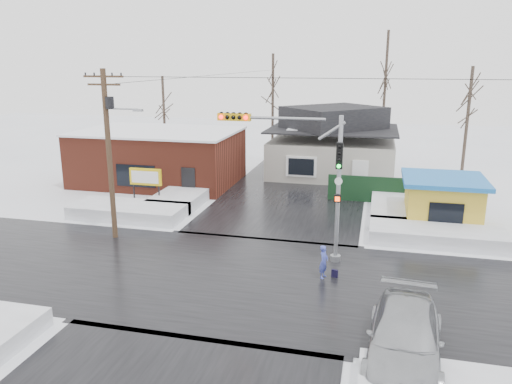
% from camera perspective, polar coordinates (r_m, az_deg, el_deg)
% --- Properties ---
extents(ground, '(120.00, 120.00, 0.00)m').
position_cam_1_polar(ground, '(22.52, -2.00, -9.82)').
color(ground, white).
rests_on(ground, ground).
extents(road_ns, '(10.00, 120.00, 0.02)m').
position_cam_1_polar(road_ns, '(22.51, -2.00, -9.80)').
color(road_ns, black).
rests_on(road_ns, ground).
extents(road_ew, '(120.00, 10.00, 0.02)m').
position_cam_1_polar(road_ew, '(22.51, -2.00, -9.80)').
color(road_ew, black).
rests_on(road_ew, ground).
extents(snowbank_nw, '(7.00, 3.00, 0.80)m').
position_cam_1_polar(snowbank_nw, '(31.73, -14.32, -2.11)').
color(snowbank_nw, white).
rests_on(snowbank_nw, ground).
extents(snowbank_ne, '(7.00, 3.00, 0.80)m').
position_cam_1_polar(snowbank_ne, '(28.35, 19.94, -4.58)').
color(snowbank_ne, white).
rests_on(snowbank_ne, ground).
extents(snowbank_nside_w, '(3.00, 8.00, 0.80)m').
position_cam_1_polar(snowbank_nside_w, '(35.27, -7.67, -0.08)').
color(snowbank_nside_w, white).
rests_on(snowbank_nside_w, ground).
extents(snowbank_nside_e, '(3.00, 8.00, 0.80)m').
position_cam_1_polar(snowbank_nside_e, '(32.96, 15.65, -1.57)').
color(snowbank_nside_e, white).
rests_on(snowbank_nside_e, ground).
extents(traffic_signal, '(6.05, 0.68, 7.00)m').
position_cam_1_polar(traffic_signal, '(23.38, 5.65, 2.78)').
color(traffic_signal, gray).
rests_on(traffic_signal, ground).
extents(utility_pole, '(3.15, 0.44, 9.00)m').
position_cam_1_polar(utility_pole, '(27.19, -16.38, 5.18)').
color(utility_pole, '#382619').
rests_on(utility_pole, ground).
extents(brick_building, '(12.20, 8.20, 4.12)m').
position_cam_1_polar(brick_building, '(40.03, -11.03, 4.02)').
color(brick_building, maroon).
rests_on(brick_building, ground).
extents(marquee_sign, '(2.20, 0.21, 2.55)m').
position_cam_1_polar(marquee_sign, '(33.48, -12.51, 1.58)').
color(marquee_sign, black).
rests_on(marquee_sign, ground).
extents(house, '(10.40, 8.40, 5.76)m').
position_cam_1_polar(house, '(42.38, 8.75, 5.46)').
color(house, '#A9A398').
rests_on(house, ground).
extents(kiosk, '(4.60, 4.60, 2.88)m').
position_cam_1_polar(kiosk, '(30.96, 20.50, -0.97)').
color(kiosk, gold).
rests_on(kiosk, ground).
extents(fence, '(8.00, 0.12, 1.80)m').
position_cam_1_polar(fence, '(34.74, 14.81, 0.18)').
color(fence, black).
rests_on(fence, ground).
extents(tree_far_left, '(3.00, 3.00, 10.00)m').
position_cam_1_polar(tree_far_left, '(46.71, 1.95, 13.05)').
color(tree_far_left, '#332821').
rests_on(tree_far_left, ground).
extents(tree_far_mid, '(3.00, 3.00, 12.00)m').
position_cam_1_polar(tree_far_mid, '(47.68, 14.73, 14.54)').
color(tree_far_mid, '#332821').
rests_on(tree_far_mid, ground).
extents(tree_far_right, '(3.00, 3.00, 9.00)m').
position_cam_1_polar(tree_far_right, '(40.25, 23.29, 10.47)').
color(tree_far_right, '#332821').
rests_on(tree_far_right, ground).
extents(tree_far_west, '(3.00, 3.00, 8.00)m').
position_cam_1_polar(tree_far_west, '(47.98, -10.57, 10.96)').
color(tree_far_west, '#332821').
rests_on(tree_far_west, ground).
extents(pedestrian, '(0.49, 0.62, 1.50)m').
position_cam_1_polar(pedestrian, '(22.45, 7.75, -7.94)').
color(pedestrian, '#414DB6').
rests_on(pedestrian, ground).
extents(car, '(2.76, 5.87, 1.66)m').
position_cam_1_polar(car, '(17.20, 16.61, -15.69)').
color(car, '#A5A8AC').
rests_on(car, ground).
extents(shopping_bag, '(0.30, 0.21, 0.35)m').
position_cam_1_polar(shopping_bag, '(22.79, 8.98, -9.22)').
color(shopping_bag, black).
rests_on(shopping_bag, ground).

